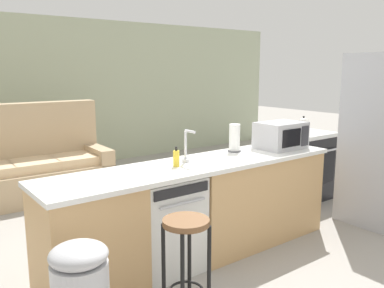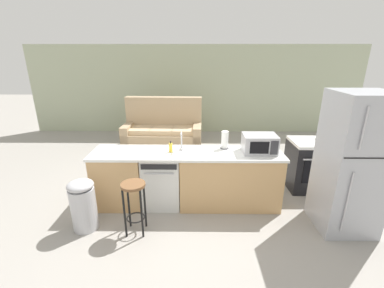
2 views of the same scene
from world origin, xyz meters
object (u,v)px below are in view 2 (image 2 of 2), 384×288
paper_towel_roll (225,140)px  bar_stool (134,197)px  couch (163,131)px  refrigerator (352,164)px  microwave (260,144)px  kettle (322,134)px  stove_range (311,165)px  dishwasher (162,180)px  soap_bottle (171,147)px  trash_bin (83,204)px

paper_towel_roll → bar_stool: size_ratio=0.38×
couch → refrigerator: bearing=-49.2°
paper_towel_roll → microwave: bearing=-18.6°
refrigerator → kettle: 1.24m
stove_range → kettle: size_ratio=4.39×
dishwasher → soap_bottle: soap_bottle is taller
paper_towel_roll → couch: bearing=116.2°
kettle → trash_bin: bearing=-160.5°
soap_bottle → kettle: (2.61, 0.68, 0.01)m
kettle → couch: (-3.07, 2.14, -0.59)m
kettle → bar_stool: size_ratio=0.28×
dishwasher → microwave: bearing=-0.1°
stove_range → bar_stool: bearing=-156.1°
stove_range → trash_bin: bearing=-161.5°
microwave → paper_towel_roll: 0.54m
dishwasher → soap_bottle: 0.57m
dishwasher → soap_bottle: bearing=0.3°
dishwasher → bar_stool: (-0.28, -0.73, 0.11)m
kettle → trash_bin: kettle is taller
refrigerator → trash_bin: (-3.60, -0.11, -0.57)m
dishwasher → trash_bin: bearing=-146.8°
kettle → paper_towel_roll: bearing=-164.0°
dishwasher → bar_stool: 0.79m
microwave → soap_bottle: bearing=179.9°
dishwasher → couch: (-0.31, 2.82, -0.03)m
microwave → trash_bin: bearing=-165.4°
refrigerator → microwave: 1.23m
soap_bottle → dishwasher: bearing=-179.7°
microwave → bar_stool: 1.99m
dishwasher → trash_bin: 1.20m
paper_towel_roll → trash_bin: (-2.00, -0.83, -0.66)m
stove_range → couch: (-2.91, 2.27, -0.06)m
refrigerator → couch: bearing=130.8°
trash_bin → couch: (0.70, 3.47, 0.02)m
trash_bin → stove_range: bearing=18.5°
microwave → bar_stool: size_ratio=0.68×
dishwasher → trash_bin: (-1.00, -0.66, -0.04)m
bar_stool → stove_range: bearing=23.9°
refrigerator → bar_stool: bearing=-176.5°
kettle → soap_bottle: bearing=-165.5°
bar_stool → trash_bin: (-0.73, 0.07, -0.16)m
refrigerator → soap_bottle: bearing=167.3°
dishwasher → couch: bearing=96.2°
microwave → dishwasher: bearing=179.9°
soap_bottle → microwave: bearing=-0.1°
trash_bin → soap_bottle: bearing=29.6°
refrigerator → kettle: refrigerator is taller
microwave → couch: size_ratio=0.25×
paper_towel_roll → soap_bottle: paper_towel_roll is taller
couch → soap_bottle: bearing=-80.7°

